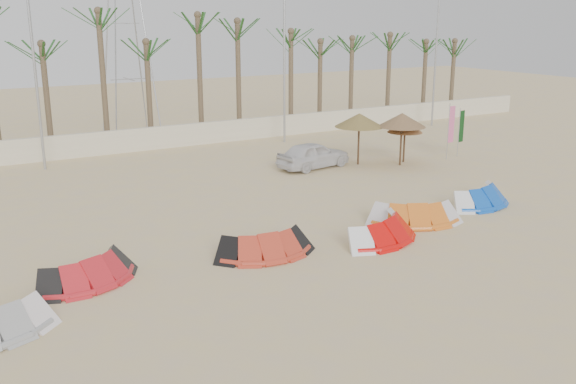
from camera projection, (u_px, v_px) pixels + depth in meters
ground at (392, 282)px, 18.71m from camera, size 120.00×120.00×0.00m
boundary_wall at (147, 139)px, 36.80m from camera, size 60.00×0.30×1.30m
palm_line at (143, 34)px, 36.82m from camera, size 52.00×4.00×7.70m
lamp_b at (34, 53)px, 30.85m from camera, size 1.25×0.14×11.00m
lamp_c at (285, 46)px, 37.71m from camera, size 1.25×0.14×11.00m
lamp_d at (437, 41)px, 43.58m from camera, size 1.25×0.14×11.00m
pylon at (133, 132)px, 42.44m from camera, size 3.00×3.00×14.00m
kite_red_left at (86, 268)px, 18.68m from camera, size 3.53×2.41×0.90m
kite_red_mid at (261, 242)px, 20.83m from camera, size 3.39×1.79×0.90m
kite_red_right at (377, 227)px, 22.30m from camera, size 3.87×2.60×0.90m
kite_orange at (410, 211)px, 24.07m from camera, size 3.85×2.72×0.90m
kite_blue at (476, 194)px, 26.34m from camera, size 3.47×2.12×0.90m
parasol_left at (359, 120)px, 32.80m from camera, size 2.53×2.53×2.68m
parasol_mid at (402, 120)px, 32.61m from camera, size 2.46×2.46×2.72m
parasol_right at (405, 126)px, 33.44m from camera, size 1.86×1.86×2.29m
flag_pink at (451, 126)px, 34.22m from camera, size 0.45×0.05×3.02m
flag_green at (461, 128)px, 34.96m from camera, size 0.45×0.09×2.66m
car at (313, 155)px, 32.45m from camera, size 4.17×2.18×1.35m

